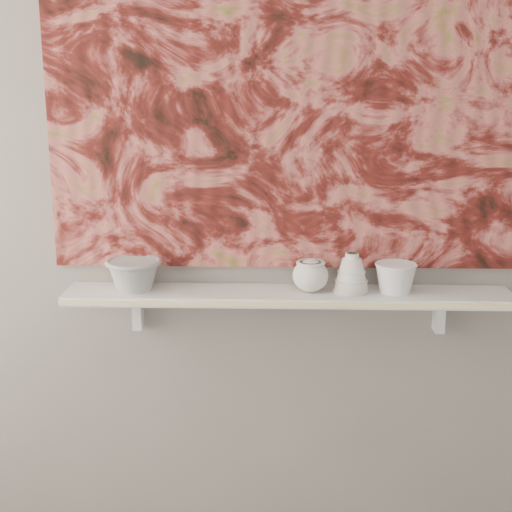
{
  "coord_description": "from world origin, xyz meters",
  "views": [
    {
      "loc": [
        -0.03,
        -0.64,
        1.57
      ],
      "look_at": [
        -0.1,
        1.49,
        1.05
      ],
      "focal_mm": 50.0,
      "sensor_mm": 36.0,
      "label": 1
    }
  ],
  "objects_px": {
    "bowl_grey": "(134,274)",
    "cup_cream": "(310,276)",
    "shelf": "(288,296)",
    "painting": "(290,92)",
    "bowl_white": "(395,278)",
    "bell_vessel": "(351,273)"
  },
  "relations": [
    {
      "from": "shelf",
      "to": "bell_vessel",
      "type": "xyz_separation_m",
      "value": [
        0.2,
        0.0,
        0.08
      ]
    },
    {
      "from": "bowl_grey",
      "to": "bell_vessel",
      "type": "bearing_deg",
      "value": 0.0
    },
    {
      "from": "bowl_grey",
      "to": "bowl_white",
      "type": "distance_m",
      "value": 0.82
    },
    {
      "from": "shelf",
      "to": "painting",
      "type": "bearing_deg",
      "value": 90.0
    },
    {
      "from": "cup_cream",
      "to": "bowl_white",
      "type": "distance_m",
      "value": 0.26
    },
    {
      "from": "painting",
      "to": "bowl_white",
      "type": "xyz_separation_m",
      "value": [
        0.33,
        -0.08,
        -0.56
      ]
    },
    {
      "from": "shelf",
      "to": "bowl_grey",
      "type": "relative_size",
      "value": 8.0
    },
    {
      "from": "bowl_white",
      "to": "cup_cream",
      "type": "bearing_deg",
      "value": 180.0
    },
    {
      "from": "bowl_grey",
      "to": "bowl_white",
      "type": "bearing_deg",
      "value": 0.0
    },
    {
      "from": "shelf",
      "to": "cup_cream",
      "type": "height_order",
      "value": "cup_cream"
    },
    {
      "from": "bowl_grey",
      "to": "bowl_white",
      "type": "relative_size",
      "value": 1.34
    },
    {
      "from": "cup_cream",
      "to": "bell_vessel",
      "type": "relative_size",
      "value": 0.89
    },
    {
      "from": "bowl_grey",
      "to": "cup_cream",
      "type": "distance_m",
      "value": 0.55
    },
    {
      "from": "shelf",
      "to": "bowl_grey",
      "type": "height_order",
      "value": "bowl_grey"
    },
    {
      "from": "painting",
      "to": "bowl_grey",
      "type": "height_order",
      "value": "painting"
    },
    {
      "from": "cup_cream",
      "to": "bell_vessel",
      "type": "xyz_separation_m",
      "value": [
        0.13,
        0.0,
        0.01
      ]
    },
    {
      "from": "bowl_grey",
      "to": "cup_cream",
      "type": "height_order",
      "value": "same"
    },
    {
      "from": "painting",
      "to": "bowl_white",
      "type": "height_order",
      "value": "painting"
    },
    {
      "from": "shelf",
      "to": "bowl_white",
      "type": "distance_m",
      "value": 0.34
    },
    {
      "from": "cup_cream",
      "to": "bell_vessel",
      "type": "distance_m",
      "value": 0.13
    },
    {
      "from": "cup_cream",
      "to": "painting",
      "type": "bearing_deg",
      "value": 130.62
    },
    {
      "from": "painting",
      "to": "bowl_grey",
      "type": "relative_size",
      "value": 8.58
    }
  ]
}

